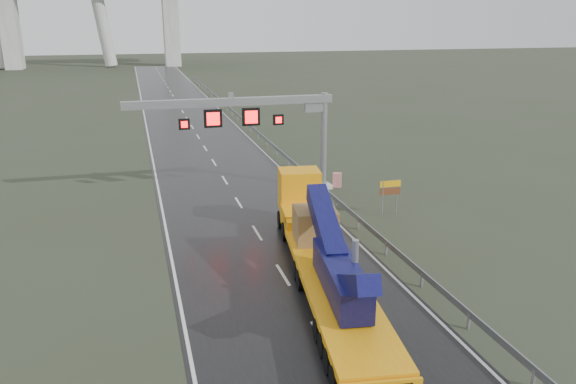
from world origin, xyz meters
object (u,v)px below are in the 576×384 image
object	(u,v)px
exit_sign_pair	(390,191)
striped_barrier	(337,180)
sign_gantry	(261,117)
heavy_haul_truck	(319,240)

from	to	relation	value
exit_sign_pair	striped_barrier	world-z (taller)	exit_sign_pair
sign_gantry	exit_sign_pair	bearing A→B (deg)	-46.17
sign_gantry	exit_sign_pair	world-z (taller)	sign_gantry
exit_sign_pair	striped_barrier	distance (m)	7.22
exit_sign_pair	striped_barrier	size ratio (longest dim) A/B	2.15
exit_sign_pair	heavy_haul_truck	bearing A→B (deg)	-134.66
heavy_haul_truck	striped_barrier	size ratio (longest dim) A/B	16.56
heavy_haul_truck	striped_barrier	world-z (taller)	heavy_haul_truck
heavy_haul_truck	striped_barrier	bearing A→B (deg)	73.99
heavy_haul_truck	exit_sign_pair	xyz separation A→B (m)	(7.08, 6.76, 0.01)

